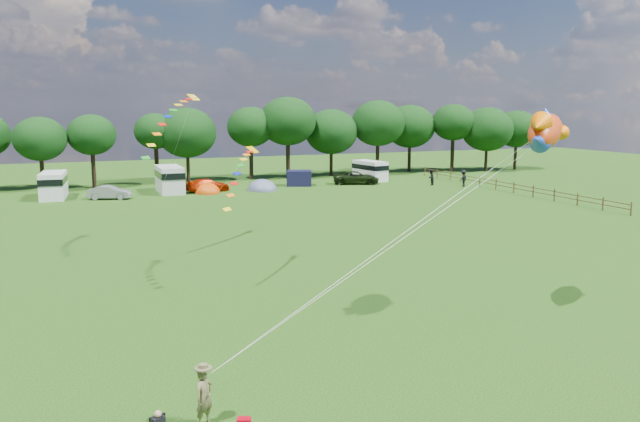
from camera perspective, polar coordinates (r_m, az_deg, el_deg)
name	(u,v)px	position (r m, az deg, el deg)	size (l,w,h in m)	color
ground_plane	(396,345)	(24.80, 6.99, -12.06)	(180.00, 180.00, 0.00)	black
tree_line	(218,129)	(77.00, -9.35, 7.39)	(102.98, 10.98, 10.27)	black
fence	(505,185)	(70.18, 16.54, 2.29)	(0.12, 33.12, 1.20)	#472D19
car_b	(109,192)	(65.03, -18.71, 1.61)	(1.43, 3.84, 1.35)	gray
car_c	(208,185)	(68.18, -10.23, 2.33)	(1.95, 4.65, 1.39)	#9C1C00
car_d	(356,178)	(73.88, 3.33, 3.07)	(2.52, 5.57, 1.52)	black
campervan_b	(53,184)	(67.63, -23.19, 2.26)	(2.70, 5.51, 2.62)	silver
campervan_c	(170,178)	(68.46, -13.59, 2.92)	(2.45, 5.70, 2.79)	silver
campervan_d	(370,170)	(77.61, 4.59, 3.77)	(2.91, 5.22, 2.42)	silver
tent_orange	(208,193)	(67.10, -10.23, 1.63)	(2.75, 3.01, 2.15)	#C23E06
tent_greyblue	(262,190)	(68.53, -5.30, 1.91)	(3.29, 3.60, 2.44)	slate
awning_navy	(299,178)	(72.23, -1.91, 3.02)	(2.81, 2.29, 1.76)	black
kite_flyer	(204,397)	(18.94, -10.54, -16.40)	(0.63, 0.42, 1.74)	brown
fish_kite	(544,131)	(27.80, 19.80, 6.87)	(3.70, 3.29, 2.11)	#C4370C
streamer_kite_b	(175,115)	(40.26, -13.15, 8.57)	(4.41, 4.77, 3.84)	gold
streamer_kite_c	(243,167)	(33.07, -7.07, 4.05)	(3.17, 4.94, 2.80)	#DCA703
walker_a	(431,178)	(73.61, 10.10, 3.03)	(0.88, 0.54, 1.81)	black
walker_b	(463,178)	(73.19, 12.96, 2.94)	(1.25, 0.58, 1.93)	black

